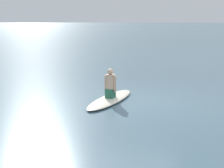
{
  "coord_description": "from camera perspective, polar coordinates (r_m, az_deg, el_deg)",
  "views": [
    {
      "loc": [
        -9.34,
        0.04,
        2.56
      ],
      "look_at": [
        -0.26,
        0.88,
        0.59
      ],
      "focal_mm": 48.65,
      "sensor_mm": 36.0,
      "label": 1
    }
  ],
  "objects": [
    {
      "name": "surfboard",
      "position": [
        9.64,
        -0.3,
        -2.87
      ],
      "size": [
        2.85,
        1.63,
        0.11
      ],
      "primitive_type": "ellipsoid",
      "rotation": [
        0.0,
        0.0,
        2.79
      ],
      "color": "silver",
      "rests_on": "ground"
    },
    {
      "name": "ground_plane",
      "position": [
        9.68,
        5.32,
        -3.2
      ],
      "size": [
        400.0,
        400.0,
        0.0
      ],
      "primitive_type": "plane",
      "color": "slate"
    },
    {
      "name": "person_paddler",
      "position": [
        9.53,
        -0.3,
        -0.1
      ],
      "size": [
        0.37,
        0.4,
        0.93
      ],
      "rotation": [
        0.0,
        0.0,
        2.79
      ],
      "color": "#26664C",
      "rests_on": "surfboard"
    }
  ]
}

